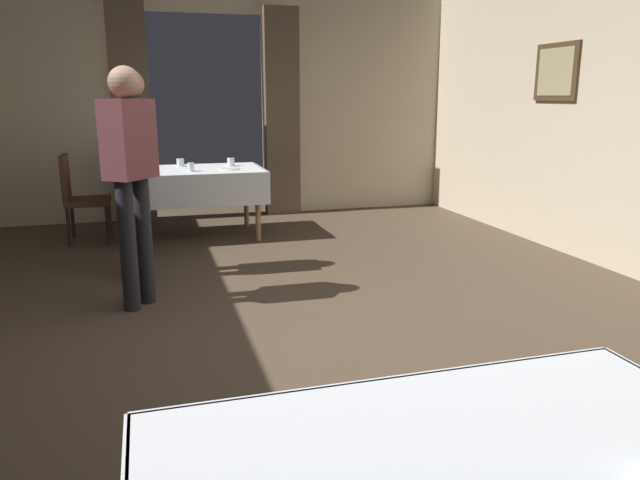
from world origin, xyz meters
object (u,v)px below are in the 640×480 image
object	(u,v)px
glass_mid_c	(180,162)
person_waiter_by_doorway	(136,158)
person_diner_standing_aside	(131,168)
chair_mid_left	(79,194)
plate_mid_a	(229,169)
glass_mid_d	(191,167)
glass_mid_b	(231,162)
dining_table_mid	(191,178)

from	to	relation	value
glass_mid_c	person_waiter_by_doorway	world-z (taller)	person_waiter_by_doorway
person_diner_standing_aside	chair_mid_left	bearing A→B (deg)	104.64
chair_mid_left	person_waiter_by_doorway	world-z (taller)	person_waiter_by_doorway
glass_mid_c	plate_mid_a	bearing A→B (deg)	-42.85
plate_mid_a	person_diner_standing_aside	size ratio (longest dim) A/B	0.12
chair_mid_left	person_diner_standing_aside	distance (m)	2.38
chair_mid_left	person_diner_standing_aside	xyz separation A→B (m)	(0.59, -2.25, 0.51)
glass_mid_d	person_diner_standing_aside	world-z (taller)	person_diner_standing_aside
glass_mid_b	glass_mid_d	distance (m)	0.59
chair_mid_left	glass_mid_b	bearing A→B (deg)	2.13
glass_mid_d	person_waiter_by_doorway	xyz separation A→B (m)	(-0.53, -1.21, 0.23)
dining_table_mid	glass_mid_b	size ratio (longest dim) A/B	16.59
person_waiter_by_doorway	chair_mid_left	bearing A→B (deg)	112.20
plate_mid_a	glass_mid_b	bearing A→B (deg)	78.68
dining_table_mid	chair_mid_left	xyz separation A→B (m)	(-1.16, 0.09, -0.13)
glass_mid_b	person_waiter_by_doorway	bearing A→B (deg)	-122.40
chair_mid_left	glass_mid_c	world-z (taller)	chair_mid_left
dining_table_mid	glass_mid_b	xyz separation A→B (m)	(0.46, 0.15, 0.15)
dining_table_mid	glass_mid_c	world-z (taller)	glass_mid_c
person_diner_standing_aside	glass_mid_b	bearing A→B (deg)	66.14
chair_mid_left	glass_mid_c	size ratio (longest dim) A/B	10.83
chair_mid_left	person_diner_standing_aside	size ratio (longest dim) A/B	0.54
dining_table_mid	chair_mid_left	bearing A→B (deg)	175.76
glass_mid_b	glass_mid_c	distance (m)	0.56
glass_mid_c	glass_mid_d	world-z (taller)	glass_mid_d
person_diner_standing_aside	person_waiter_by_doorway	bearing A→B (deg)	87.90
glass_mid_b	person_waiter_by_doorway	size ratio (longest dim) A/B	0.05
plate_mid_a	glass_mid_c	bearing A→B (deg)	137.15
dining_table_mid	person_diner_standing_aside	world-z (taller)	person_diner_standing_aside
glass_mid_d	person_waiter_by_doorway	world-z (taller)	person_waiter_by_doorway
glass_mid_d	chair_mid_left	bearing A→B (deg)	165.47
glass_mid_c	dining_table_mid	bearing A→B (deg)	-73.18
plate_mid_a	person_waiter_by_doorway	world-z (taller)	person_waiter_by_doorway
chair_mid_left	glass_mid_b	distance (m)	1.64
glass_mid_d	glass_mid_c	bearing A→B (deg)	98.66
dining_table_mid	plate_mid_a	xyz separation A→B (m)	(0.40, -0.16, 0.11)
person_diner_standing_aside	glass_mid_d	bearing A→B (deg)	74.15
chair_mid_left	person_waiter_by_doorway	xyz separation A→B (m)	(0.62, -1.51, 0.51)
chair_mid_left	plate_mid_a	distance (m)	1.59
dining_table_mid	person_diner_standing_aside	bearing A→B (deg)	-104.66
plate_mid_a	glass_mid_b	world-z (taller)	glass_mid_b
dining_table_mid	glass_mid_c	size ratio (longest dim) A/B	17.96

